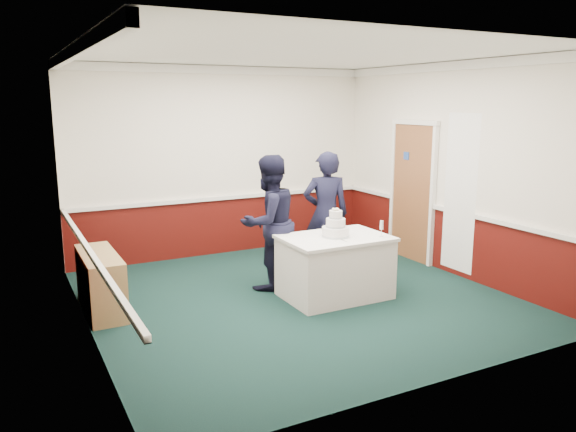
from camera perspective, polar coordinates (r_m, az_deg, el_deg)
name	(u,v)px	position (r m, az deg, el deg)	size (l,w,h in m)	color
ground	(298,298)	(7.21, 0.99, -8.32)	(5.00, 5.00, 0.00)	#132F2A
room_shell	(281,139)	(7.37, -0.70, 7.79)	(5.00, 5.00, 3.00)	white
sideboard	(101,282)	(7.04, -18.48, -6.41)	(0.41, 1.20, 0.70)	#9A7D4B
cake_table	(335,266)	(7.16, 4.78, -5.11)	(1.32, 0.92, 0.79)	white
wedding_cake	(336,228)	(7.03, 4.85, -1.21)	(0.35, 0.35, 0.36)	white
cake_knife	(342,240)	(6.88, 5.51, -2.44)	(0.01, 0.22, 0.01)	silver
champagne_flute	(382,226)	(7.08, 9.49, -1.01)	(0.05, 0.05, 0.21)	silver
person_man	(269,223)	(7.37, -1.95, -0.67)	(0.86, 0.67, 1.78)	black
person_woman	(326,214)	(7.95, 3.86, 0.21)	(0.65, 0.43, 1.78)	black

